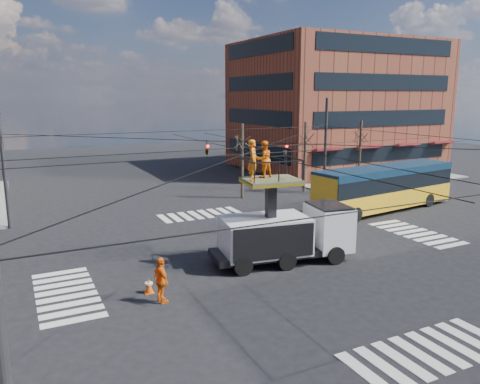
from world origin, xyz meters
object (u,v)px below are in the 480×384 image
Objects in this scene: city_bus at (385,187)px; worker_ground at (161,280)px; traffic_cone at (149,285)px; utility_truck at (285,222)px; flagger at (331,219)px.

worker_ground is (-19.09, -7.95, -0.78)m from city_bus.
worker_ground is (0.21, -1.15, 0.61)m from traffic_cone.
flagger is at bearing 36.77° from utility_truck.
city_bus is at bearing -76.65° from worker_ground.
utility_truck is 7.42m from traffic_cone.
traffic_cone is 1.32m from worker_ground.
city_bus is (12.12, 6.00, -0.30)m from utility_truck.
city_bus reaches higher than worker_ground.
utility_truck reaches higher than worker_ground.
utility_truck reaches higher than flagger.
traffic_cone is (-19.30, -6.80, -1.39)m from city_bus.
flagger is at bearing -78.15° from worker_ground.
utility_truck is 0.59× the size of city_bus.
city_bus is 6.34× the size of flagger.
utility_truck is 3.84× the size of worker_ground.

